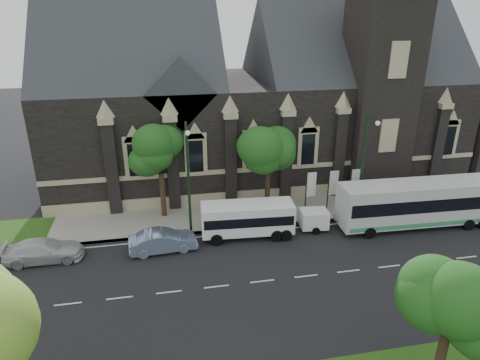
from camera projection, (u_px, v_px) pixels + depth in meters
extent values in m
plane|color=black|center=(262.00, 281.00, 27.42)|extent=(160.00, 160.00, 0.00)
cube|color=gray|center=(236.00, 215.00, 36.03)|extent=(80.00, 5.00, 0.15)
cube|color=black|center=(256.00, 127.00, 43.96)|extent=(40.00, 15.00, 10.00)
cube|color=#2D3034|center=(133.00, 82.00, 39.96)|extent=(16.00, 15.00, 15.00)
cube|color=#2D3034|center=(350.00, 75.00, 43.82)|extent=(20.00, 15.00, 15.00)
cube|color=#2D3034|center=(179.00, 89.00, 36.57)|extent=(6.00, 6.00, 6.00)
cube|color=black|center=(377.00, 96.00, 38.75)|extent=(5.50, 5.50, 18.00)
cube|color=tan|center=(275.00, 168.00, 37.78)|extent=(40.00, 0.22, 0.40)
cube|color=tan|center=(274.00, 194.00, 38.77)|extent=(40.00, 0.25, 1.20)
cube|color=black|center=(253.00, 153.00, 36.70)|extent=(1.20, 0.12, 2.80)
sphere|color=olive|center=(20.00, 289.00, 15.33)|extent=(3.12, 3.12, 3.12)
sphere|color=#1F551A|center=(452.00, 309.00, 18.14)|extent=(3.20, 3.20, 3.20)
sphere|color=#1F551A|center=(458.00, 287.00, 18.57)|extent=(2.40, 2.40, 2.40)
cylinder|color=black|center=(267.00, 187.00, 36.74)|extent=(0.44, 0.44, 3.96)
sphere|color=#1F551A|center=(269.00, 147.00, 35.36)|extent=(3.84, 3.84, 3.84)
sphere|color=#1F551A|center=(275.00, 136.00, 35.87)|extent=(2.88, 2.88, 2.88)
cylinder|color=black|center=(163.00, 196.00, 35.16)|extent=(0.44, 0.44, 3.96)
sphere|color=#1F551A|center=(160.00, 155.00, 33.81)|extent=(3.68, 3.68, 3.68)
sphere|color=#1F551A|center=(168.00, 144.00, 34.29)|extent=(2.76, 2.76, 2.76)
cylinder|color=black|center=(362.00, 168.00, 34.11)|extent=(0.20, 0.20, 9.00)
cylinder|color=black|center=(373.00, 119.00, 31.79)|extent=(0.10, 1.60, 0.10)
sphere|color=silver|center=(378.00, 123.00, 31.11)|extent=(0.36, 0.36, 0.36)
cylinder|color=black|center=(189.00, 180.00, 31.65)|extent=(0.20, 0.20, 9.00)
cylinder|color=black|center=(187.00, 129.00, 29.34)|extent=(0.10, 1.60, 0.10)
sphere|color=silver|center=(188.00, 133.00, 28.65)|extent=(0.36, 0.36, 0.36)
cylinder|color=black|center=(306.00, 191.00, 35.90)|extent=(0.10, 0.10, 4.00)
cube|color=white|center=(311.00, 185.00, 35.75)|extent=(0.80, 0.04, 2.20)
cylinder|color=black|center=(328.00, 190.00, 36.25)|extent=(0.10, 0.10, 4.00)
cube|color=white|center=(334.00, 183.00, 36.10)|extent=(0.80, 0.04, 2.20)
cylinder|color=black|center=(350.00, 188.00, 36.60)|extent=(0.10, 0.10, 4.00)
cube|color=white|center=(355.00, 181.00, 36.45)|extent=(0.80, 0.04, 2.20)
cube|color=silver|center=(418.00, 202.00, 33.67)|extent=(12.97, 3.08, 3.31)
cube|color=black|center=(419.00, 200.00, 33.59)|extent=(12.46, 3.11, 1.05)
cube|color=#359362|center=(415.00, 217.00, 34.18)|extent=(12.46, 3.10, 0.35)
cylinder|color=black|center=(370.00, 233.00, 32.40)|extent=(0.91, 0.31, 0.90)
cylinder|color=black|center=(356.00, 217.00, 34.86)|extent=(0.91, 0.31, 0.90)
cylinder|color=black|center=(469.00, 225.00, 33.64)|extent=(0.91, 0.31, 0.90)
cylinder|color=black|center=(448.00, 210.00, 36.10)|extent=(0.91, 0.31, 0.90)
cylinder|color=black|center=(462.00, 209.00, 36.29)|extent=(0.91, 0.31, 0.90)
cube|color=white|center=(247.00, 218.00, 32.32)|extent=(7.17, 2.66, 2.27)
cube|color=black|center=(247.00, 216.00, 32.28)|extent=(6.89, 2.68, 0.76)
cylinder|color=black|center=(217.00, 240.00, 31.44)|extent=(0.92, 0.34, 0.90)
cylinder|color=black|center=(215.00, 226.00, 33.48)|extent=(0.92, 0.34, 0.90)
cylinder|color=black|center=(277.00, 236.00, 31.98)|extent=(0.92, 0.34, 0.90)
cylinder|color=black|center=(271.00, 222.00, 34.01)|extent=(0.92, 0.34, 0.90)
cylinder|color=black|center=(286.00, 235.00, 32.06)|extent=(0.92, 0.34, 0.90)
cylinder|color=black|center=(280.00, 222.00, 34.10)|extent=(0.92, 0.34, 0.90)
cube|color=white|center=(314.00, 219.00, 33.51)|extent=(2.28, 1.80, 1.39)
cylinder|color=black|center=(316.00, 231.00, 33.02)|extent=(0.62, 0.27, 0.60)
cylinder|color=black|center=(311.00, 221.00, 34.50)|extent=(0.62, 0.27, 0.60)
cylinder|color=black|center=(331.00, 222.00, 33.77)|extent=(1.28, 0.20, 0.08)
imported|color=#7C93B4|center=(163.00, 241.00, 30.60)|extent=(5.01, 2.10, 1.61)
imported|color=silver|center=(44.00, 250.00, 29.46)|extent=(5.32, 2.18, 1.54)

